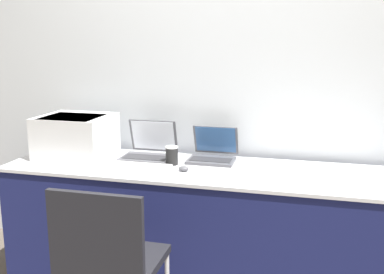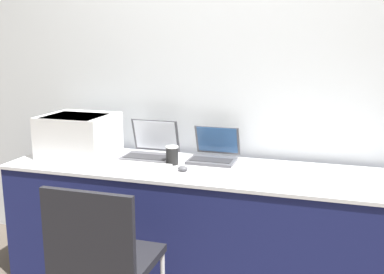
% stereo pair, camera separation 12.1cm
% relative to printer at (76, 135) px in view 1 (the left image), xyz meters
% --- Properties ---
extents(wall_back, '(8.00, 0.05, 2.60)m').
position_rel_printer_xyz_m(wall_back, '(0.93, 0.35, 0.40)').
color(wall_back, silver).
rests_on(wall_back, ground_plane).
extents(table, '(2.54, 0.65, 0.75)m').
position_rel_printer_xyz_m(table, '(0.93, -0.06, -0.52)').
color(table, '#191E51').
rests_on(table, ground_plane).
extents(printer, '(0.44, 0.41, 0.27)m').
position_rel_printer_xyz_m(printer, '(0.00, 0.00, 0.00)').
color(printer, silver).
rests_on(printer, table).
extents(laptop_left, '(0.32, 0.30, 0.24)m').
position_rel_printer_xyz_m(laptop_left, '(0.47, 0.09, -0.09)').
color(laptop_left, '#4C4C51').
rests_on(laptop_left, table).
extents(laptop_right, '(0.29, 0.29, 0.21)m').
position_rel_printer_xyz_m(laptop_right, '(0.89, 0.13, -0.10)').
color(laptop_right, '#4C4C51').
rests_on(laptop_right, table).
extents(external_keyboard, '(0.47, 0.15, 0.02)m').
position_rel_printer_xyz_m(external_keyboard, '(0.45, -0.17, -0.14)').
color(external_keyboard, silver).
rests_on(external_keyboard, table).
extents(coffee_cup, '(0.08, 0.08, 0.11)m').
position_rel_printer_xyz_m(coffee_cup, '(0.67, -0.03, -0.09)').
color(coffee_cup, black).
rests_on(coffee_cup, table).
extents(mouse, '(0.06, 0.05, 0.03)m').
position_rel_printer_xyz_m(mouse, '(0.78, -0.16, -0.13)').
color(mouse, '#4C4C51').
rests_on(mouse, table).
extents(chair, '(0.45, 0.40, 0.86)m').
position_rel_printer_xyz_m(chair, '(0.59, -0.82, -0.38)').
color(chair, black).
rests_on(chair, ground_plane).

